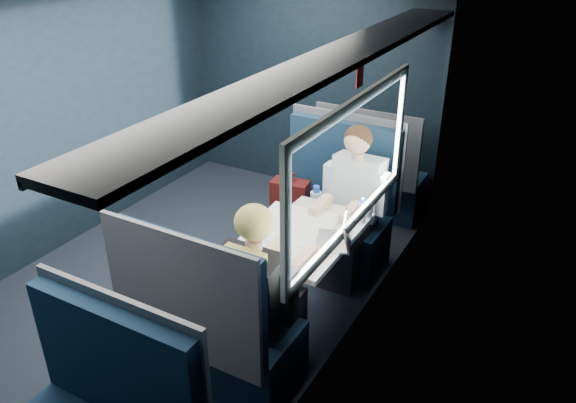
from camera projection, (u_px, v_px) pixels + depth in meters
The scene contains 12 objects.
ground at pixel (195, 278), 4.75m from camera, with size 2.80×4.20×0.01m, color black.
room_shell at pixel (182, 110), 4.06m from camera, with size 3.00×4.40×2.40m.
table at pixel (304, 241), 4.00m from camera, with size 0.62×1.00×0.74m.
seat_bay_near at pixel (330, 214), 4.87m from camera, with size 1.07×0.62×1.26m.
seat_bay_far at pixel (213, 331), 3.51m from camera, with size 1.04×0.62×1.26m.
seat_row_front at pixel (371, 177), 5.59m from camera, with size 1.04×0.51×1.16m.
man at pixel (352, 198), 4.49m from camera, with size 0.53×0.56×1.32m.
woman at pixel (260, 288), 3.39m from camera, with size 0.53×0.56×1.32m.
papers at pixel (288, 232), 3.96m from camera, with size 0.55×0.80×0.01m, color white.
laptop at pixel (339, 236), 3.79m from camera, with size 0.31×0.35×0.22m.
bottle_small at pixel (362, 212), 4.05m from camera, with size 0.06×0.06×0.20m.
cup at pixel (367, 210), 4.15m from camera, with size 0.08×0.08×0.10m, color white.
Camera 1 is at (2.60, -3.05, 2.74)m, focal length 35.00 mm.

